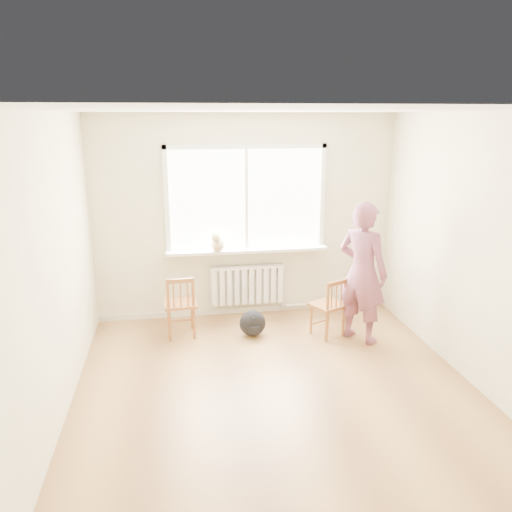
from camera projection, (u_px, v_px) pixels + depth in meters
name	position (u px, v px, depth m)	size (l,w,h in m)	color
floor	(280.00, 398.00, 4.86)	(4.50, 4.50, 0.00)	#A47643
ceiling	(284.00, 110.00, 4.13)	(4.50, 4.50, 0.00)	white
back_wall	(246.00, 217.00, 6.64)	(4.00, 0.01, 2.70)	beige
window	(246.00, 194.00, 6.53)	(2.12, 0.05, 1.42)	white
windowsill	(247.00, 250.00, 6.64)	(2.15, 0.22, 0.04)	white
radiator	(247.00, 284.00, 6.80)	(1.00, 0.12, 0.55)	white
heating_pipe	(334.00, 303.00, 7.12)	(0.04, 0.04, 1.40)	silver
baseboard	(247.00, 310.00, 6.98)	(4.00, 0.03, 0.08)	beige
chair_left	(181.00, 306.00, 6.12)	(0.41, 0.39, 0.79)	#9A502C
chair_right	(330.00, 307.00, 6.14)	(0.49, 0.48, 0.75)	#9A502C
person	(362.00, 273.00, 5.92)	(0.63, 0.41, 1.72)	#C14071
cat	(217.00, 243.00, 6.46)	(0.25, 0.43, 0.30)	beige
backpack	(253.00, 323.00, 6.21)	(0.33, 0.25, 0.33)	black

